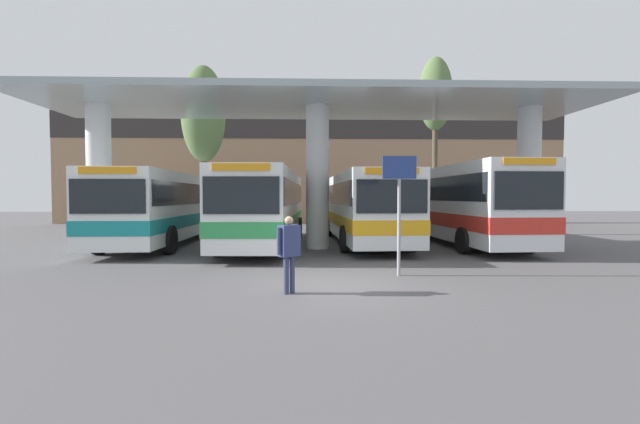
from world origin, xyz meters
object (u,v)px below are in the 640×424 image
object	(u,v)px
transit_bus_center_bay	(266,205)
transit_bus_right_bay	(362,205)
transit_bus_far_right_bay	(460,202)
pedestrian_waiting	(289,247)
poplar_tree_behind_right	(203,115)
poplar_tree_behind_left	(435,97)
info_sign_platform	(399,191)
parked_car_street	(205,212)
transit_bus_left_bay	(164,205)

from	to	relation	value
transit_bus_center_bay	transit_bus_right_bay	bearing A→B (deg)	-164.66
transit_bus_right_bay	transit_bus_far_right_bay	world-z (taller)	transit_bus_far_right_bay
pedestrian_waiting	poplar_tree_behind_right	bearing A→B (deg)	72.00
transit_bus_far_right_bay	poplar_tree_behind_left	xyz separation A→B (m)	(0.22, 4.56, 5.70)
pedestrian_waiting	poplar_tree_behind_left	size ratio (longest dim) A/B	0.17
transit_bus_center_bay	info_sign_platform	bearing A→B (deg)	121.85
transit_bus_center_bay	transit_bus_right_bay	distance (m)	4.41
transit_bus_right_bay	poplar_tree_behind_right	xyz separation A→B (m)	(-8.18, 4.14, 4.84)
info_sign_platform	parked_car_street	distance (m)	21.73
transit_bus_far_right_bay	poplar_tree_behind_right	world-z (taller)	poplar_tree_behind_right
info_sign_platform	poplar_tree_behind_left	xyz separation A→B (m)	(4.64, 12.18, 5.31)
poplar_tree_behind_left	poplar_tree_behind_right	size ratio (longest dim) A/B	1.05
info_sign_platform	transit_bus_right_bay	bearing A→B (deg)	89.28
transit_bus_right_bay	parked_car_street	xyz separation A→B (m)	(-9.81, 11.09, -0.76)
transit_bus_center_bay	transit_bus_left_bay	bearing A→B (deg)	-4.75
poplar_tree_behind_left	transit_bus_left_bay	bearing A→B (deg)	-161.98
info_sign_platform	parked_car_street	world-z (taller)	info_sign_platform
transit_bus_right_bay	poplar_tree_behind_left	bearing A→B (deg)	-141.45
transit_bus_center_bay	pedestrian_waiting	size ratio (longest dim) A/B	7.03
transit_bus_left_bay	pedestrian_waiting	size ratio (longest dim) A/B	6.55
pedestrian_waiting	poplar_tree_behind_right	world-z (taller)	poplar_tree_behind_right
transit_bus_center_bay	parked_car_street	world-z (taller)	transit_bus_center_bay
info_sign_platform	poplar_tree_behind_left	distance (m)	14.08
poplar_tree_behind_right	parked_car_street	xyz separation A→B (m)	(-1.62, 6.95, -5.59)
transit_bus_center_bay	poplar_tree_behind_right	xyz separation A→B (m)	(-3.89, 5.16, 4.81)
transit_bus_far_right_bay	info_sign_platform	size ratio (longest dim) A/B	3.47
transit_bus_center_bay	transit_bus_right_bay	world-z (taller)	transit_bus_center_bay
transit_bus_left_bay	info_sign_platform	size ratio (longest dim) A/B	3.46
poplar_tree_behind_right	pedestrian_waiting	bearing A→B (deg)	-70.09
transit_bus_center_bay	info_sign_platform	size ratio (longest dim) A/B	3.72
pedestrian_waiting	poplar_tree_behind_left	bearing A→B (deg)	24.31
transit_bus_right_bay	transit_bus_far_right_bay	bearing A→B (deg)	169.02
transit_bus_left_bay	pedestrian_waiting	xyz separation A→B (m)	(5.91, -9.84, -0.70)
pedestrian_waiting	transit_bus_far_right_bay	bearing A→B (deg)	15.10
transit_bus_far_right_bay	info_sign_platform	xyz separation A→B (m)	(-4.42, -7.63, 0.39)
info_sign_platform	poplar_tree_behind_right	distance (m)	15.45
info_sign_platform	pedestrian_waiting	xyz separation A→B (m)	(-2.84, -2.01, -1.23)
poplar_tree_behind_right	parked_car_street	distance (m)	9.07
transit_bus_center_bay	poplar_tree_behind_right	world-z (taller)	poplar_tree_behind_right
info_sign_platform	transit_bus_far_right_bay	bearing A→B (deg)	59.89
info_sign_platform	poplar_tree_behind_left	world-z (taller)	poplar_tree_behind_left
poplar_tree_behind_left	poplar_tree_behind_right	world-z (taller)	poplar_tree_behind_left
transit_bus_right_bay	poplar_tree_behind_left	xyz separation A→B (m)	(4.53, 3.88, 5.84)
transit_bus_far_right_bay	info_sign_platform	bearing A→B (deg)	57.45
poplar_tree_behind_left	info_sign_platform	bearing A→B (deg)	-110.84
transit_bus_left_bay	pedestrian_waiting	distance (m)	11.50
info_sign_platform	poplar_tree_behind_left	size ratio (longest dim) A/B	0.33
transit_bus_left_bay	transit_bus_right_bay	distance (m)	8.87
poplar_tree_behind_left	parked_car_street	bearing A→B (deg)	153.30
parked_car_street	poplar_tree_behind_left	bearing A→B (deg)	-27.59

